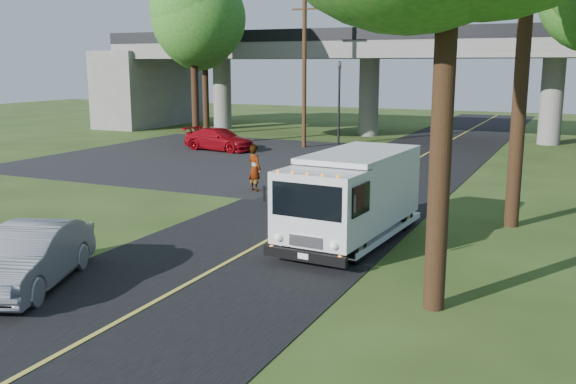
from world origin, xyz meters
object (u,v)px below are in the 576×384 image
Objects in this scene: tree_left_far at (205,29)px; pedestrian at (255,168)px; tree_left_lot at (194,15)px; silver_sedan at (30,257)px; utility_pole at (304,71)px; traffic_signal at (339,94)px; step_van at (352,194)px; red_sedan at (220,139)px.

tree_left_far is 22.58m from pedestrian.
tree_left_lot reaches higher than silver_sedan.
tree_left_far is at bearing -25.08° from pedestrian.
utility_pole reaches higher than pedestrian.
tree_left_far is at bearing 170.35° from traffic_signal.
step_van is (16.00, -16.67, -6.51)m from tree_left_lot.
traffic_signal is at bearing -9.65° from tree_left_far.
utility_pole is at bearing -46.63° from pedestrian.
traffic_signal is 22.46m from step_van.
step_van is 8.67m from silver_sedan.
tree_left_far is 2.19× the size of red_sedan.
step_van is (9.70, -18.83, -3.21)m from utility_pole.
red_sedan is (5.31, -7.19, -6.79)m from tree_left_far.
pedestrian is (9.99, -11.28, -6.97)m from tree_left_lot.
tree_left_far is (-10.79, 1.84, 4.25)m from traffic_signal.
utility_pole is at bearing 121.02° from step_van.
tree_left_lot reaches higher than tree_left_far.
silver_sedan reaches higher than red_sedan.
pedestrian is at bearing -135.21° from red_sedan.
traffic_signal is 0.53× the size of tree_left_far.
pedestrian is (2.20, -15.44, -2.27)m from traffic_signal.
red_sedan is 1.05× the size of silver_sedan.
utility_pole is 2.09× the size of silver_sedan.
tree_left_far is 1.59× the size of step_van.
silver_sedan is (10.59, -23.41, -7.19)m from tree_left_lot.
tree_left_lot is 1.69× the size of step_van.
tree_left_lot is (-6.29, -2.16, 3.31)m from utility_pole.
utility_pole reaches higher than step_van.
tree_left_lot reaches higher than pedestrian.
traffic_signal is 15.76m from pedestrian.
utility_pole is at bearing 77.97° from silver_sedan.
tree_left_far reaches higher than silver_sedan.
step_van is at bearing -50.03° from tree_left_far.
silver_sedan is at bearing -152.06° from red_sedan.
utility_pole is (-1.50, -2.00, 1.40)m from traffic_signal.
pedestrian is (-6.00, 5.39, -0.45)m from step_van.
red_sedan is at bearing 88.87° from silver_sedan.
tree_left_far is 33.09m from silver_sedan.
silver_sedan is (-5.40, -6.75, -0.68)m from step_van.
utility_pole is at bearing 18.97° from tree_left_lot.
utility_pole is 0.86× the size of tree_left_lot.
tree_left_lot reaches higher than step_van.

